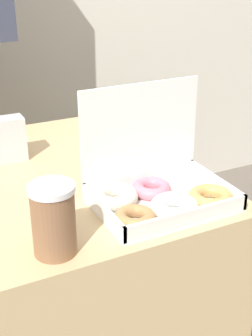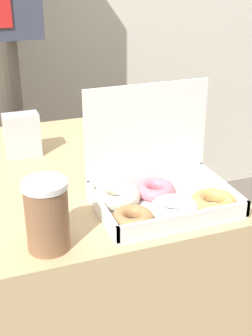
% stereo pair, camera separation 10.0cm
% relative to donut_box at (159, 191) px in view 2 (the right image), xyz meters
% --- Properties ---
extents(table, '(0.80, 0.82, 0.73)m').
position_rel_donut_box_xyz_m(table, '(-0.19, 0.26, -0.40)').
color(table, tan).
rests_on(table, ground_plane).
extents(donut_box, '(0.33, 0.24, 0.26)m').
position_rel_donut_box_xyz_m(donut_box, '(0.00, 0.00, 0.00)').
color(donut_box, white).
rests_on(donut_box, table).
extents(coffee_cup, '(0.09, 0.09, 0.15)m').
position_rel_donut_box_xyz_m(coffee_cup, '(-0.27, -0.08, 0.04)').
color(coffee_cup, '#8C6042').
rests_on(coffee_cup, table).
extents(napkin_holder, '(0.10, 0.06, 0.12)m').
position_rel_donut_box_xyz_m(napkin_holder, '(-0.25, 0.41, 0.02)').
color(napkin_holder, silver).
rests_on(napkin_holder, table).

